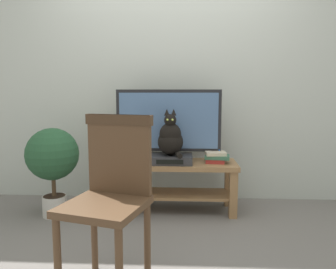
{
  "coord_description": "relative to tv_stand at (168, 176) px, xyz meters",
  "views": [
    {
      "loc": [
        0.13,
        -2.36,
        1.1
      ],
      "look_at": [
        -0.01,
        0.58,
        0.73
      ],
      "focal_mm": 34.98,
      "sensor_mm": 36.0,
      "label": 1
    }
  ],
  "objects": [
    {
      "name": "ground_plane",
      "position": [
        0.01,
        -0.63,
        -0.33
      ],
      "size": [
        12.0,
        12.0,
        0.0
      ],
      "primitive_type": "plane",
      "color": "slate"
    },
    {
      "name": "back_wall",
      "position": [
        0.01,
        0.45,
        1.07
      ],
      "size": [
        7.0,
        0.12,
        2.8
      ],
      "primitive_type": "cube",
      "color": "#B7BCB2",
      "rests_on": "ground"
    },
    {
      "name": "tv_stand",
      "position": [
        0.0,
        0.0,
        0.0
      ],
      "size": [
        1.27,
        0.42,
        0.47
      ],
      "color": "olive",
      "rests_on": "ground"
    },
    {
      "name": "tv",
      "position": [
        0.0,
        0.06,
        0.5
      ],
      "size": [
        0.98,
        0.2,
        0.67
      ],
      "color": "black",
      "rests_on": "tv_stand"
    },
    {
      "name": "media_box",
      "position": [
        0.02,
        -0.05,
        0.17
      ],
      "size": [
        0.4,
        0.28,
        0.08
      ],
      "color": "#2D2D30",
      "rests_on": "tv_stand"
    },
    {
      "name": "cat",
      "position": [
        0.02,
        -0.06,
        0.37
      ],
      "size": [
        0.23,
        0.32,
        0.42
      ],
      "color": "black",
      "rests_on": "media_box"
    },
    {
      "name": "wooden_chair",
      "position": [
        -0.26,
        -1.21,
        0.24
      ],
      "size": [
        0.52,
        0.52,
        0.98
      ],
      "color": "#513823",
      "rests_on": "ground"
    },
    {
      "name": "book_stack",
      "position": [
        0.44,
        -0.01,
        0.19
      ],
      "size": [
        0.24,
        0.18,
        0.1
      ],
      "color": "#B2332D",
      "rests_on": "tv_stand"
    },
    {
      "name": "potted_plant",
      "position": [
        -1.02,
        -0.19,
        0.2
      ],
      "size": [
        0.46,
        0.46,
        0.8
      ],
      "color": "beige",
      "rests_on": "ground"
    }
  ]
}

